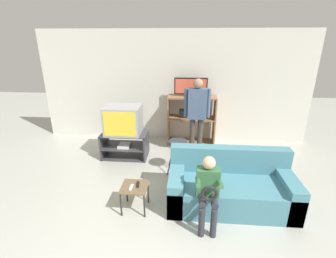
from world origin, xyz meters
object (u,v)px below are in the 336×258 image
at_px(television_main, 123,120).
at_px(folding_stool, 178,147).
at_px(remote_control_white, 131,187).
at_px(couch, 230,187).
at_px(media_shelf, 191,120).
at_px(snack_table, 135,190).
at_px(remote_control_black, 138,184).
at_px(person_standing_adult, 197,110).
at_px(person_seated_child, 208,188).
at_px(television_flat, 191,88).
at_px(tv_stand, 125,145).

distance_m(television_main, folding_stool, 1.30).
bearing_deg(remote_control_white, couch, 14.86).
distance_m(media_shelf, snack_table, 2.68).
relative_size(folding_stool, remote_control_black, 4.28).
relative_size(media_shelf, folding_stool, 1.86).
bearing_deg(television_main, remote_control_white, -72.66).
distance_m(folding_stool, person_standing_adult, 0.95).
distance_m(person_standing_adult, person_seated_child, 2.17).
distance_m(television_main, couch, 2.50).
xyz_separation_m(television_flat, person_standing_adult, (0.14, -0.65, -0.34)).
bearing_deg(snack_table, remote_control_white, -129.01).
bearing_deg(couch, tv_stand, 144.10).
xyz_separation_m(tv_stand, person_seated_child, (1.60, -1.92, 0.31)).
bearing_deg(remote_control_white, folding_stool, 66.33).
height_order(television_flat, person_standing_adult, person_standing_adult).
bearing_deg(television_main, remote_control_black, -69.40).
relative_size(snack_table, remote_control_black, 2.69).
xyz_separation_m(snack_table, couch, (1.40, 0.27, -0.05)).
bearing_deg(remote_control_black, folding_stool, 57.23).
xyz_separation_m(tv_stand, television_flat, (1.36, 0.86, 1.08)).
bearing_deg(person_seated_child, tv_stand, 129.70).
bearing_deg(folding_stool, tv_stand, 155.62).
bearing_deg(remote_control_black, television_flat, 65.60).
height_order(television_main, person_seated_child, television_main).
distance_m(remote_control_black, person_seated_child, 1.03).
xyz_separation_m(tv_stand, media_shelf, (1.39, 0.85, 0.32)).
bearing_deg(media_shelf, television_flat, 160.36).
height_order(media_shelf, person_standing_adult, person_standing_adult).
height_order(tv_stand, remote_control_black, tv_stand).
xyz_separation_m(tv_stand, television_main, (-0.01, -0.00, 0.56)).
relative_size(television_flat, remote_control_black, 5.18).
distance_m(tv_stand, person_standing_adult, 1.68).
bearing_deg(television_flat, television_main, -147.74).
relative_size(media_shelf, couch, 0.63).
distance_m(media_shelf, remote_control_black, 2.63).
height_order(couch, person_seated_child, person_seated_child).
xyz_separation_m(media_shelf, person_standing_adult, (0.10, -0.64, 0.42)).
distance_m(folding_stool, remote_control_white, 1.37).
height_order(television_main, television_flat, television_flat).
xyz_separation_m(remote_control_white, couch, (1.44, 0.31, -0.12)).
height_order(snack_table, person_standing_adult, person_standing_adult).
relative_size(media_shelf, person_seated_child, 1.17).
height_order(remote_control_black, couch, couch).
relative_size(tv_stand, folding_stool, 1.53).
relative_size(television_flat, couch, 0.41).
relative_size(person_standing_adult, person_seated_child, 1.69).
xyz_separation_m(snack_table, remote_control_black, (0.04, 0.04, 0.07)).
bearing_deg(television_main, folding_stool, -24.23).
xyz_separation_m(folding_stool, person_seated_child, (0.45, -1.41, 0.08)).
xyz_separation_m(television_flat, snack_table, (-0.78, -2.56, -1.01)).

